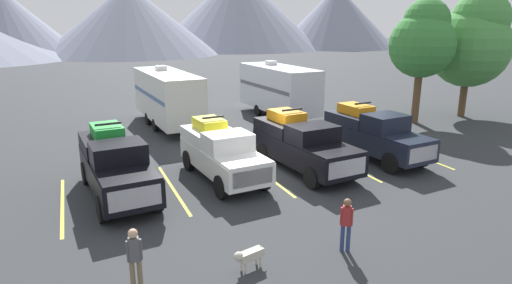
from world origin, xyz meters
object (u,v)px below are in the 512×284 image
(pickup_truck_c, at_px, (302,143))
(pickup_truck_d, at_px, (373,133))
(pickup_truck_b, at_px, (221,152))
(dog, at_px, (248,256))
(camper_trailer_a, at_px, (167,96))
(camper_trailer_b, at_px, (278,88))
(person_b, at_px, (346,221))
(person_a, at_px, (135,256))
(pickup_truck_a, at_px, (116,164))

(pickup_truck_c, distance_m, pickup_truck_d, 3.95)
(pickup_truck_b, relative_size, dog, 5.53)
(camper_trailer_a, bearing_deg, pickup_truck_c, -70.53)
(camper_trailer_b, height_order, person_b, camper_trailer_b)
(pickup_truck_d, bearing_deg, person_b, -132.42)
(pickup_truck_d, xyz_separation_m, person_a, (-12.05, -6.51, -0.24))
(person_a, bearing_deg, pickup_truck_c, 38.20)
(pickup_truck_c, height_order, camper_trailer_a, camper_trailer_a)
(person_a, bearing_deg, pickup_truck_d, 28.38)
(pickup_truck_b, height_order, pickup_truck_c, pickup_truck_c)
(pickup_truck_a, relative_size, person_b, 3.64)
(pickup_truck_b, distance_m, camper_trailer_b, 12.49)
(person_a, xyz_separation_m, dog, (2.83, -0.20, -0.54))
(person_a, xyz_separation_m, person_b, (5.74, -0.40, -0.03))
(dog, bearing_deg, person_a, 176.02)
(pickup_truck_c, bearing_deg, person_a, -141.80)
(pickup_truck_c, distance_m, person_a, 10.31)
(camper_trailer_a, bearing_deg, camper_trailer_b, -1.18)
(pickup_truck_b, bearing_deg, person_b, -79.70)
(person_b, bearing_deg, camper_trailer_a, 94.41)
(person_a, height_order, dog, person_a)
(pickup_truck_d, height_order, dog, pickup_truck_d)
(camper_trailer_b, xyz_separation_m, person_b, (-6.23, -17.03, -1.03))
(pickup_truck_d, relative_size, camper_trailer_a, 0.63)
(pickup_truck_d, bearing_deg, camper_trailer_a, 126.59)
(camper_trailer_b, xyz_separation_m, person_a, (-11.97, -16.64, -0.99))
(person_b, bearing_deg, camper_trailer_b, 69.92)
(pickup_truck_a, distance_m, person_b, 8.85)
(pickup_truck_b, bearing_deg, pickup_truck_c, -4.98)
(pickup_truck_a, xyz_separation_m, person_b, (5.49, -6.94, -0.28))
(pickup_truck_c, distance_m, dog, 8.46)
(pickup_truck_c, bearing_deg, camper_trailer_a, 109.47)
(pickup_truck_d, bearing_deg, pickup_truck_b, 178.62)
(pickup_truck_b, height_order, pickup_truck_d, pickup_truck_d)
(camper_trailer_a, xyz_separation_m, person_b, (1.33, -17.19, -0.99))
(camper_trailer_a, relative_size, camper_trailer_b, 1.08)
(camper_trailer_a, height_order, person_a, camper_trailer_a)
(person_b, bearing_deg, pickup_truck_b, 100.30)
(pickup_truck_b, xyz_separation_m, dog, (-1.62, -6.89, -0.73))
(pickup_truck_b, bearing_deg, pickup_truck_a, -177.97)
(person_b, xyz_separation_m, dog, (-2.91, 0.20, -0.51))
(camper_trailer_b, relative_size, person_b, 5.27)
(pickup_truck_a, distance_m, pickup_truck_c, 7.85)
(camper_trailer_a, relative_size, person_b, 5.70)
(pickup_truck_a, relative_size, pickup_truck_d, 1.02)
(pickup_truck_d, distance_m, camper_trailer_a, 12.83)
(dog, bearing_deg, camper_trailer_b, 61.51)
(pickup_truck_b, height_order, dog, pickup_truck_b)
(pickup_truck_a, distance_m, dog, 7.26)
(pickup_truck_a, relative_size, pickup_truck_b, 1.09)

